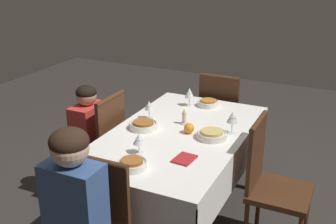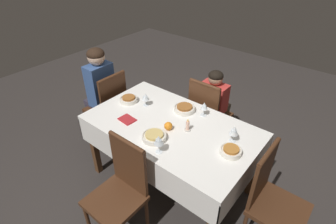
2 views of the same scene
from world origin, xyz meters
name	(u,v)px [view 2 (image 2 of 2)]	position (x,y,z in m)	size (l,w,h in m)	color
ground_plane	(171,181)	(0.00, 0.00, 0.00)	(8.00, 8.00, 0.00)	#332D2B
dining_table	(171,132)	(0.00, 0.00, 0.67)	(1.58, 0.93, 0.76)	white
chair_east	(109,106)	(1.00, -0.07, 0.53)	(0.41, 0.40, 0.96)	#472816
chair_south	(207,113)	(0.01, -0.68, 0.53)	(0.40, 0.41, 0.96)	#472816
chair_west	(272,198)	(-1.00, 0.00, 0.53)	(0.41, 0.40, 0.96)	#472816
chair_north	(121,189)	(-0.03, 0.68, 0.53)	(0.40, 0.41, 0.96)	#472816
person_adult_denim	(99,90)	(1.16, -0.07, 0.69)	(0.34, 0.30, 1.22)	#383342
person_child_red	(215,105)	(0.01, -0.85, 0.56)	(0.30, 0.33, 1.02)	#4C4233
bowl_east	(129,99)	(0.59, -0.04, 0.79)	(0.19, 0.19, 0.06)	silver
wine_glass_east	(145,97)	(0.41, -0.09, 0.86)	(0.08, 0.08, 0.14)	white
bowl_south	(185,108)	(0.04, -0.26, 0.79)	(0.21, 0.21, 0.06)	silver
wine_glass_south	(204,106)	(-0.15, -0.32, 0.87)	(0.07, 0.07, 0.15)	white
bowl_west	(231,151)	(-0.61, 0.00, 0.79)	(0.18, 0.18, 0.06)	silver
wine_glass_west	(234,131)	(-0.55, -0.15, 0.87)	(0.08, 0.08, 0.16)	white
bowl_north	(154,136)	(-0.02, 0.25, 0.79)	(0.21, 0.21, 0.06)	silver
wine_glass_north	(159,140)	(-0.15, 0.35, 0.89)	(0.08, 0.08, 0.17)	white
candle_centerpiece	(188,126)	(-0.17, -0.03, 0.81)	(0.06, 0.06, 0.12)	beige
orange_fruit	(168,126)	(-0.03, 0.07, 0.80)	(0.07, 0.07, 0.07)	orange
napkin_red_folded	(127,120)	(0.36, 0.21, 0.77)	(0.16, 0.13, 0.01)	#AD2328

